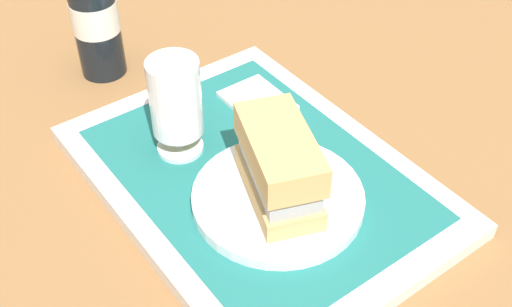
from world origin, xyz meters
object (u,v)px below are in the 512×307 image
at_px(beer_bottle, 93,7).
at_px(plate, 278,198).
at_px(beer_glass, 176,103).
at_px(sandwich, 278,163).

bearing_deg(beer_bottle, plate, -175.97).
height_order(beer_glass, beer_bottle, beer_bottle).
distance_m(beer_glass, beer_bottle, 0.24).
height_order(sandwich, beer_bottle, beer_bottle).
distance_m(plate, sandwich, 0.05).
relative_size(plate, sandwich, 1.32).
distance_m(plate, beer_bottle, 0.38).
xyz_separation_m(beer_glass, beer_bottle, (0.24, -0.01, 0.01)).
height_order(plate, beer_glass, beer_glass).
bearing_deg(sandwich, plate, -180.00).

